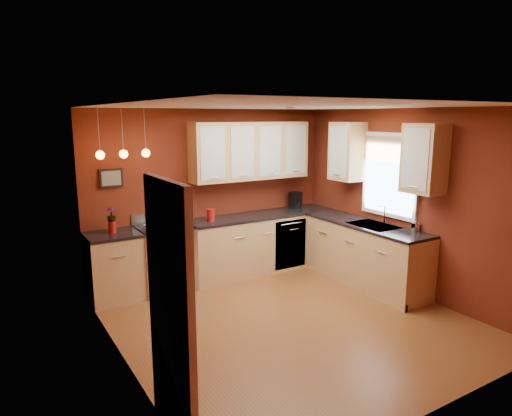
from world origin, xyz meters
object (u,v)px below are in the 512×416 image
gas_range (165,257)px  soap_pump (416,225)px  coffee_maker (296,200)px  red_canister (211,215)px  sink (373,227)px

gas_range → soap_pump: 3.55m
gas_range → coffee_maker: (2.43, 0.14, 0.58)m
gas_range → soap_pump: size_ratio=6.49×
red_canister → soap_pump: size_ratio=1.08×
sink → soap_pump: 0.61m
sink → red_canister: size_ratio=3.79×
gas_range → sink: (2.62, -1.50, 0.43)m
coffee_maker → sink: bearing=-99.6°
gas_range → soap_pump: (2.85, -2.05, 0.54)m
red_canister → soap_pump: 2.93m
gas_range → red_canister: 0.91m
coffee_maker → soap_pump: coffee_maker is taller
gas_range → coffee_maker: coffee_maker is taller
sink → coffee_maker: (-0.19, 1.64, 0.15)m
coffee_maker → soap_pump: bearing=-95.4°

